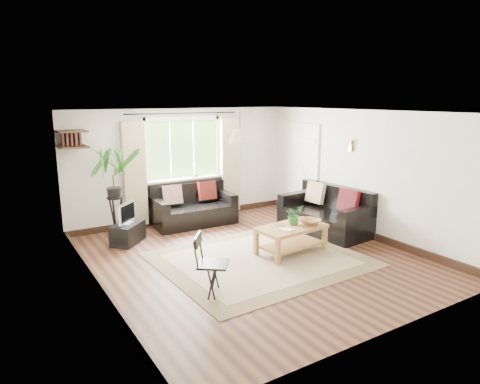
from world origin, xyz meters
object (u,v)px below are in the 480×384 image
coffee_table (291,240)px  sofa_back (194,206)px  folding_chair (213,265)px  tv_stand (128,233)px  sofa_right (325,211)px  palm_stand (114,194)px

coffee_table → sofa_back: bearing=105.4°
sofa_back → coffee_table: bearing=-72.9°
sofa_back → folding_chair: bearing=-109.4°
tv_stand → folding_chair: bearing=-127.3°
sofa_right → folding_chair: 3.44m
sofa_right → coffee_table: size_ratio=1.53×
sofa_back → folding_chair: size_ratio=2.01×
sofa_back → palm_stand: bearing=-176.0°
sofa_right → palm_stand: palm_stand is taller
coffee_table → palm_stand: (-2.32, 2.37, 0.63)m
sofa_back → folding_chair: 3.35m
coffee_table → tv_stand: (-2.22, 1.99, -0.06)m
tv_stand → folding_chair: (0.34, -2.69, 0.24)m
coffee_table → folding_chair: 2.01m
coffee_table → tv_stand: coffee_table is taller
tv_stand → palm_stand: palm_stand is taller
sofa_right → sofa_back: bearing=-137.8°
coffee_table → folding_chair: size_ratio=1.41×
sofa_right → palm_stand: bearing=-121.0°
folding_chair → sofa_back: bearing=15.7°
sofa_back → sofa_right: bearing=-41.1°
sofa_right → tv_stand: size_ratio=2.63×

